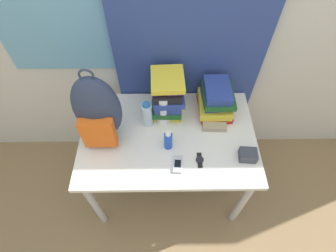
# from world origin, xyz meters

# --- Properties ---
(ground_plane) EXTENTS (12.00, 12.00, 0.00)m
(ground_plane) POSITION_xyz_m (0.00, 0.00, 0.00)
(ground_plane) COLOR #8C704C
(wall_back) EXTENTS (6.00, 0.06, 2.50)m
(wall_back) POSITION_xyz_m (-0.00, 0.81, 1.25)
(wall_back) COLOR beige
(wall_back) RESTS_ON ground_plane
(curtain_blue) EXTENTS (0.94, 0.04, 2.50)m
(curtain_blue) POSITION_xyz_m (0.14, 0.75, 1.25)
(curtain_blue) COLOR navy
(curtain_blue) RESTS_ON ground_plane
(desk) EXTENTS (1.10, 0.72, 0.71)m
(desk) POSITION_xyz_m (0.00, 0.36, 0.61)
(desk) COLOR silver
(desk) RESTS_ON ground_plane
(backpack) EXTENTS (0.27, 0.21, 0.53)m
(backpack) POSITION_xyz_m (-0.40, 0.37, 0.94)
(backpack) COLOR #2D3851
(backpack) RESTS_ON desk
(book_stack_left) EXTENTS (0.21, 0.29, 0.30)m
(book_stack_left) POSITION_xyz_m (0.00, 0.57, 0.86)
(book_stack_left) COLOR yellow
(book_stack_left) RESTS_ON desk
(book_stack_center) EXTENTS (0.22, 0.27, 0.21)m
(book_stack_center) POSITION_xyz_m (0.31, 0.57, 0.80)
(book_stack_center) COLOR red
(book_stack_center) RESTS_ON desk
(water_bottle) EXTENTS (0.07, 0.07, 0.20)m
(water_bottle) POSITION_xyz_m (-0.13, 0.46, 0.80)
(water_bottle) COLOR silver
(water_bottle) RESTS_ON desk
(sports_bottle) EXTENTS (0.08, 0.08, 0.25)m
(sports_bottle) POSITION_xyz_m (-0.03, 0.48, 0.82)
(sports_bottle) COLOR white
(sports_bottle) RESTS_ON desk
(sunscreen_bottle) EXTENTS (0.05, 0.05, 0.15)m
(sunscreen_bottle) POSITION_xyz_m (0.00, 0.28, 0.77)
(sunscreen_bottle) COLOR blue
(sunscreen_bottle) RESTS_ON desk
(cell_phone) EXTENTS (0.06, 0.11, 0.02)m
(cell_phone) POSITION_xyz_m (0.05, 0.15, 0.71)
(cell_phone) COLOR #B7BCC6
(cell_phone) RESTS_ON desk
(sunglasses_case) EXTENTS (0.15, 0.06, 0.04)m
(sunglasses_case) POSITION_xyz_m (0.30, 0.41, 0.72)
(sunglasses_case) COLOR gray
(sunglasses_case) RESTS_ON desk
(camera_pouch) EXTENTS (0.11, 0.09, 0.06)m
(camera_pouch) POSITION_xyz_m (0.47, 0.20, 0.74)
(camera_pouch) COLOR #383D47
(camera_pouch) RESTS_ON desk
(wristwatch) EXTENTS (0.05, 0.10, 0.01)m
(wristwatch) POSITION_xyz_m (0.18, 0.18, 0.71)
(wristwatch) COLOR black
(wristwatch) RESTS_ON desk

